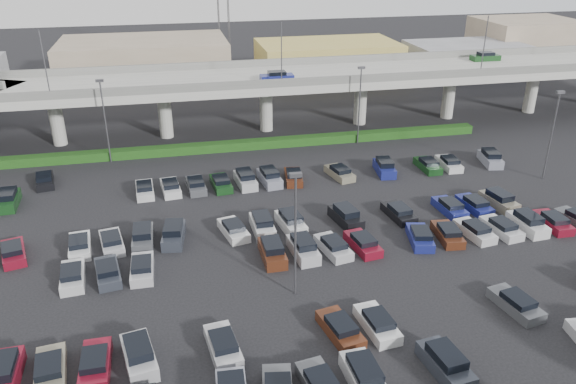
# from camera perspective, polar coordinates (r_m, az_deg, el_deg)

# --- Properties ---
(ground) EXTENTS (280.00, 280.00, 0.00)m
(ground) POSITION_cam_1_polar(r_m,az_deg,el_deg) (51.43, -1.30, -5.25)
(ground) COLOR black
(overpass) EXTENTS (150.00, 13.00, 15.80)m
(overpass) POSITION_cam_1_polar(r_m,az_deg,el_deg) (78.40, -6.11, 10.85)
(overpass) COLOR #96968E
(overpass) RESTS_ON ground
(hedge) EXTENTS (66.00, 1.60, 1.10)m
(hedge) POSITION_cam_1_polar(r_m,az_deg,el_deg) (73.66, -5.07, 4.74)
(hedge) COLOR #163910
(hedge) RESTS_ON ground
(parked_cars) EXTENTS (63.13, 41.67, 1.67)m
(parked_cars) POSITION_cam_1_polar(r_m,az_deg,el_deg) (48.07, -0.24, -6.73)
(parked_cars) COLOR #2D313A
(parked_cars) RESTS_ON ground
(light_poles) EXTENTS (66.90, 48.38, 10.30)m
(light_poles) POSITION_cam_1_polar(r_m,az_deg,el_deg) (49.88, -6.47, 1.62)
(light_poles) COLOR #46464A
(light_poles) RESTS_ON ground
(distant_buildings) EXTENTS (138.00, 24.00, 9.00)m
(distant_buildings) POSITION_cam_1_polar(r_m,az_deg,el_deg) (109.75, -1.21, 13.30)
(distant_buildings) COLOR slate
(distant_buildings) RESTS_ON ground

